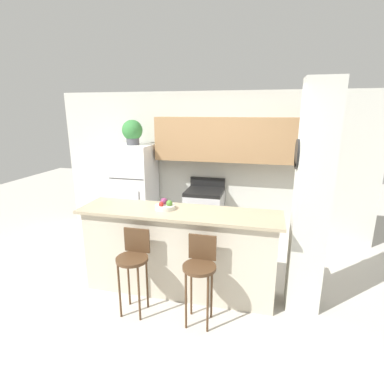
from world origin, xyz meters
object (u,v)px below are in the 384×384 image
(bar_stool_right, at_px, (200,268))
(refrigerator, at_px, (135,191))
(fruit_bowl, at_px, (165,206))
(trash_bin, at_px, (161,232))
(bar_stool_left, at_px, (134,260))
(potted_plant_on_fridge, at_px, (132,131))
(stove_range, at_px, (204,215))

(bar_stool_right, bearing_deg, refrigerator, 128.45)
(fruit_bowl, xyz_separation_m, trash_bin, (-0.54, 1.29, -0.92))
(bar_stool_right, bearing_deg, fruit_bowl, 135.85)
(refrigerator, xyz_separation_m, trash_bin, (0.55, -0.24, -0.64))
(bar_stool_right, xyz_separation_m, trash_bin, (-1.09, 1.83, -0.45))
(bar_stool_left, xyz_separation_m, bar_stool_right, (0.75, 0.00, 0.00))
(bar_stool_left, xyz_separation_m, trash_bin, (-0.34, 1.83, -0.45))
(potted_plant_on_fridge, xyz_separation_m, trash_bin, (0.55, -0.24, -1.69))
(stove_range, xyz_separation_m, fruit_bowl, (-0.17, -1.58, 0.65))
(refrigerator, relative_size, bar_stool_left, 1.72)
(bar_stool_left, distance_m, potted_plant_on_fridge, 2.57)
(potted_plant_on_fridge, relative_size, trash_bin, 1.12)
(refrigerator, height_order, potted_plant_on_fridge, potted_plant_on_fridge)
(bar_stool_left, distance_m, bar_stool_right, 0.75)
(stove_range, bearing_deg, refrigerator, -177.82)
(trash_bin, bearing_deg, stove_range, 22.00)
(stove_range, height_order, bar_stool_right, stove_range)
(stove_range, relative_size, potted_plant_on_fridge, 2.52)
(fruit_bowl, bearing_deg, stove_range, 83.76)
(bar_stool_right, relative_size, potted_plant_on_fridge, 2.27)
(bar_stool_right, bearing_deg, trash_bin, 120.84)
(bar_stool_right, bearing_deg, stove_range, 100.23)
(potted_plant_on_fridge, bearing_deg, bar_stool_left, -66.66)
(bar_stool_left, bearing_deg, fruit_bowl, 70.04)
(potted_plant_on_fridge, bearing_deg, stove_range, 2.17)
(refrigerator, distance_m, bar_stool_left, 2.26)
(refrigerator, bearing_deg, fruit_bowl, -54.59)
(refrigerator, xyz_separation_m, bar_stool_right, (1.64, -2.07, -0.19))
(stove_range, xyz_separation_m, bar_stool_right, (0.38, -2.12, 0.18))
(potted_plant_on_fridge, bearing_deg, bar_stool_right, -51.55)
(refrigerator, relative_size, fruit_bowl, 6.75)
(stove_range, relative_size, bar_stool_right, 1.11)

